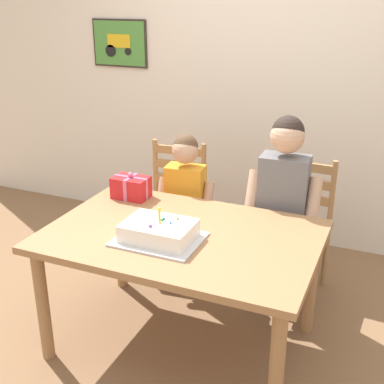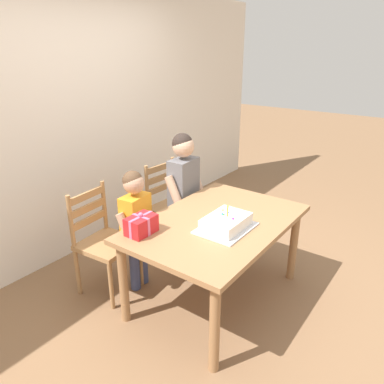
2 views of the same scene
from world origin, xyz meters
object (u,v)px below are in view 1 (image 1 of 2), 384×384
at_px(dining_table, 182,247).
at_px(birthday_cake, 159,232).
at_px(gift_box_red_large, 131,187).
at_px(child_younger, 185,196).
at_px(child_older, 283,195).
at_px(chair_left, 173,206).
at_px(chair_right, 295,227).

relative_size(dining_table, birthday_cake, 3.32).
distance_m(gift_box_red_large, child_younger, 0.41).
relative_size(dining_table, child_older, 1.16).
xyz_separation_m(dining_table, birthday_cake, (-0.07, -0.13, 0.14)).
relative_size(birthday_cake, child_younger, 0.41).
bearing_deg(birthday_cake, gift_box_red_large, 132.70).
height_order(birthday_cake, child_older, child_older).
xyz_separation_m(chair_left, chair_right, (0.91, 0.00, 0.00)).
height_order(dining_table, birthday_cake, birthday_cake).
bearing_deg(birthday_cake, chair_left, 111.40).
xyz_separation_m(gift_box_red_large, chair_left, (0.05, 0.50, -0.32)).
bearing_deg(chair_right, birthday_cake, -118.49).
height_order(child_older, child_younger, child_older).
xyz_separation_m(birthday_cake, child_younger, (-0.19, 0.76, -0.11)).
distance_m(dining_table, birthday_cake, 0.20).
height_order(birthday_cake, gift_box_red_large, birthday_cake).
distance_m(dining_table, child_older, 0.76).
distance_m(gift_box_red_large, child_older, 0.95).
distance_m(birthday_cake, child_younger, 0.79).
bearing_deg(birthday_cake, dining_table, 59.85).
distance_m(dining_table, child_younger, 0.69).
distance_m(birthday_cake, child_older, 0.90).
xyz_separation_m(child_older, child_younger, (-0.66, 0.00, -0.11)).
height_order(gift_box_red_large, chair_right, chair_right).
height_order(dining_table, chair_right, chair_right).
bearing_deg(chair_left, child_younger, -46.91).
xyz_separation_m(birthday_cake, child_older, (0.47, 0.76, -0.00)).
relative_size(birthday_cake, chair_left, 0.48).
bearing_deg(child_younger, gift_box_red_large, -129.00).
bearing_deg(dining_table, child_younger, 112.25).
relative_size(gift_box_red_large, chair_left, 0.25).
height_order(chair_right, child_younger, child_younger).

